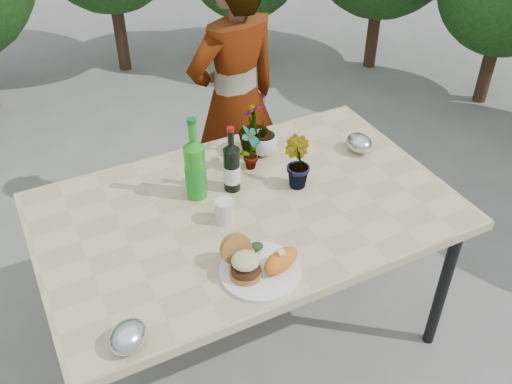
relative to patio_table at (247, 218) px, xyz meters
name	(u,v)px	position (x,y,z in m)	size (l,w,h in m)	color
ground	(248,331)	(0.00, 0.00, -0.69)	(80.00, 80.00, 0.00)	slate
patio_table	(247,218)	(0.00, 0.00, 0.00)	(1.60, 1.00, 0.75)	tan
dinner_plate	(260,271)	(-0.11, -0.34, 0.06)	(0.28, 0.28, 0.01)	white
burger_stack	(243,262)	(-0.17, -0.32, 0.12)	(0.11, 0.16, 0.11)	#B7722D
sweet_potato	(281,260)	(-0.05, -0.36, 0.10)	(0.15, 0.08, 0.06)	orange
grilled_veg	(253,248)	(-0.10, -0.24, 0.09)	(0.08, 0.05, 0.03)	olive
wine_bottle	(232,167)	(0.00, 0.13, 0.16)	(0.07, 0.07, 0.29)	black
sparkling_water	(195,169)	(-0.14, 0.16, 0.19)	(0.08, 0.08, 0.35)	#1E981B
plastic_cup	(225,211)	(-0.11, -0.04, 0.10)	(0.07, 0.07, 0.10)	silver
seedling_left	(250,148)	(0.13, 0.23, 0.16)	(0.11, 0.07, 0.20)	#20521C
seedling_mid	(297,163)	(0.24, 0.04, 0.17)	(0.12, 0.10, 0.22)	#2F5E20
seedling_right	(255,127)	(0.20, 0.33, 0.18)	(0.14, 0.14, 0.25)	#20541C
blue_bowl	(263,144)	(0.23, 0.31, 0.11)	(0.12, 0.12, 0.10)	silver
foil_packet_left	(128,336)	(-0.60, -0.43, 0.10)	(0.13, 0.11, 0.08)	silver
foil_packet_right	(359,143)	(0.62, 0.14, 0.10)	(0.13, 0.11, 0.08)	silver
person	(235,102)	(0.33, 0.81, 0.04)	(0.54, 0.35, 1.47)	#A07450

